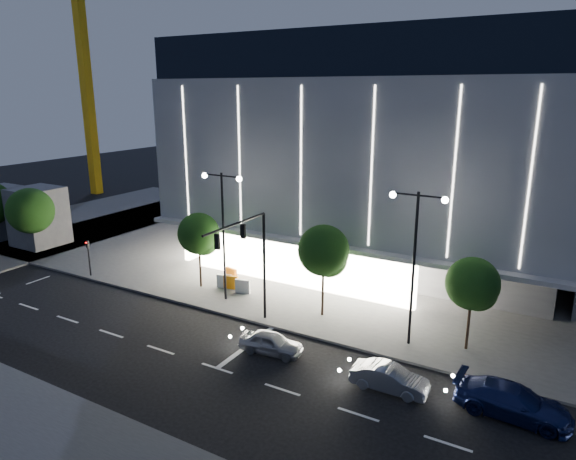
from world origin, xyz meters
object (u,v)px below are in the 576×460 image
Objects in this scene: car_lead at (271,343)px; barrier_b at (224,281)px; traffic_mast at (251,251)px; tree_mid at (324,253)px; car_second at (389,378)px; barrier_c at (231,282)px; car_third at (513,401)px; tree_right at (473,286)px; tree_left at (199,236)px; barrier_d at (243,286)px; street_lamp_west at (223,218)px; tower_crane at (87,40)px; street_lamp_east at (415,247)px; ped_signal_far at (89,254)px; barrier_a at (231,274)px.

barrier_b is (-7.95, 6.31, 0.03)m from car_lead.
car_lead is 3.29× the size of barrier_b.
traffic_mast is 1.15× the size of tree_mid.
car_second is 15.78m from barrier_c.
tree_mid is 13.53m from car_third.
traffic_mast reaches higher than barrier_c.
traffic_mast is 1.28× the size of tree_right.
tree_left reaches higher than car_second.
barrier_c is 1.23m from barrier_d.
tree_left is at bearing 161.06° from street_lamp_west.
tree_right is 7.19m from car_second.
tree_right reaches higher than car_third.
barrier_b is at bearing 44.95° from car_lead.
tower_crane reaches higher than barrier_c.
street_lamp_east is at bearing -3.65° from tree_left.
traffic_mast reaches higher than barrier_d.
tree_right is 1.46× the size of car_second.
car_second is (13.54, -4.89, -5.33)m from street_lamp_west.
ped_signal_far is at bearing -176.56° from street_lamp_east.
street_lamp_west reaches higher than tree_left.
street_lamp_east is 3.00× the size of ped_signal_far.
street_lamp_west is 3.69m from tree_left.
tree_mid is at bearing 8.26° from street_lamp_west.
tree_left is at bearing -173.77° from barrier_b.
car_lead reaches higher than barrier_a.
tree_mid is 1.70× the size of car_lead.
ped_signal_far is 19.35m from tree_mid.
barrier_a is (-8.34, 7.72, 0.03)m from car_lead.
street_lamp_east is 1.46× the size of tree_mid.
car_second reaches higher than barrier_c.
traffic_mast is at bearing -33.65° from street_lamp_west.
ped_signal_far is at bearing 73.76° from car_lead.
ped_signal_far is 31.14m from car_third.
street_lamp_east is at bearing -21.41° from barrier_b.
street_lamp_west is at bearing -18.94° from tree_left.
street_lamp_east is at bearing -19.18° from barrier_c.
car_lead is at bearing -35.22° from street_lamp_west.
street_lamp_east is 15.96m from barrier_a.
tree_left is 4.09m from barrier_c.
street_lamp_east is 2.48× the size of car_lead.
barrier_d is (38.34, -20.51, -19.86)m from tower_crane.
street_lamp_east reaches higher than barrier_b.
tree_mid is at bearing -10.88° from car_lead.
car_third is at bearing -59.84° from tree_right.
tower_crane is 8.83× the size of car_lead.
tower_crane is 5.81× the size of tree_right.
tree_mid is (3.03, 3.68, -0.69)m from traffic_mast.
tower_crane is at bearing 154.98° from tree_mid.
car_second is (0.54, -4.89, -5.33)m from street_lamp_east.
street_lamp_east is at bearing 0.00° from street_lamp_west.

